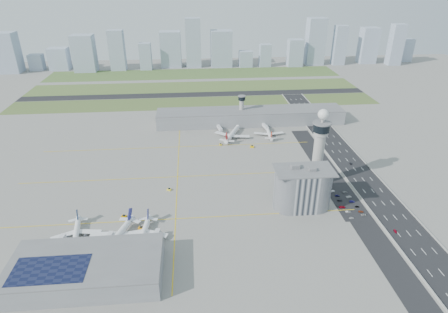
{
  "coord_description": "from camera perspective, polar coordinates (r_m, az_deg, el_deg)",
  "views": [
    {
      "loc": [
        -24.95,
        -247.87,
        157.18
      ],
      "look_at": [
        0.0,
        35.0,
        15.0
      ],
      "focal_mm": 30.0,
      "sensor_mm": 36.0,
      "label": 1
    }
  ],
  "objects": [
    {
      "name": "skyline_bldg_14",
      "position": [
        736.5,
        17.19,
        15.88
      ],
      "size": [
        21.59,
        17.28,
        68.75
      ],
      "primitive_type": "cube",
      "color": "#9EADC1",
      "rests_on": "ground"
    },
    {
      "name": "tug_0",
      "position": [
        276.88,
        -14.99,
        -8.79
      ],
      "size": [
        4.1,
        3.45,
        2.03
      ],
      "primitive_type": null,
      "rotation": [
        0.0,
        0.0,
        -1.92
      ],
      "color": "#D79102",
      "rests_on": "ground"
    },
    {
      "name": "airplane_near_a",
      "position": [
        265.18,
        -21.7,
        -10.56
      ],
      "size": [
        37.59,
        42.27,
        10.54
      ],
      "primitive_type": null,
      "rotation": [
        0.0,
        0.0,
        -1.41
      ],
      "color": "white",
      "rests_on": "ground"
    },
    {
      "name": "car_hw_0",
      "position": [
        279.46,
        24.66,
        -10.31
      ],
      "size": [
        1.74,
        3.6,
        1.19
      ],
      "primitive_type": "imported",
      "rotation": [
        0.0,
        0.0,
        -0.1
      ],
      "color": "#AA0826",
      "rests_on": "ground"
    },
    {
      "name": "skyline_bldg_1",
      "position": [
        743.06,
        -30.21,
        13.5
      ],
      "size": [
        37.63,
        30.1,
        65.6
      ],
      "primitive_type": "cube",
      "color": "#9EADC1",
      "rests_on": "ground"
    },
    {
      "name": "admin_building",
      "position": [
        277.61,
        11.85,
        -4.77
      ],
      "size": [
        42.0,
        24.0,
        33.5
      ],
      "color": "#B2B2B7",
      "rests_on": "ground"
    },
    {
      "name": "skyline_bldg_5",
      "position": [
        690.35,
        -15.98,
        15.3
      ],
      "size": [
        25.49,
        20.39,
        66.89
      ],
      "primitive_type": "cube",
      "color": "#9EADC1",
      "rests_on": "ground"
    },
    {
      "name": "grass_strip_0",
      "position": [
        498.32,
        -4.26,
        8.14
      ],
      "size": [
        480.0,
        50.0,
        0.08
      ],
      "primitive_type": "cube",
      "color": "#3E5227",
      "rests_on": "ground"
    },
    {
      "name": "barrier_left",
      "position": [
        319.09,
        19.02,
        -4.41
      ],
      "size": [
        0.6,
        500.0,
        1.2
      ],
      "primitive_type": "cube",
      "color": "#9E9E99",
      "rests_on": "ground"
    },
    {
      "name": "airplane_near_b",
      "position": [
        252.72,
        -16.17,
        -11.32
      ],
      "size": [
        50.83,
        54.87,
        12.5
      ],
      "primitive_type": null,
      "rotation": [
        0.0,
        0.0,
        -1.92
      ],
      "color": "white",
      "rests_on": "ground"
    },
    {
      "name": "barrier_right",
      "position": [
        331.15,
        23.47,
        -4.05
      ],
      "size": [
        0.6,
        500.0,
        1.2
      ],
      "primitive_type": "cube",
      "color": "#9E9E99",
      "rests_on": "ground"
    },
    {
      "name": "car_hw_4",
      "position": [
        476.11,
        11.63,
        6.85
      ],
      "size": [
        1.83,
        3.87,
        1.28
      ],
      "primitive_type": "imported",
      "rotation": [
        0.0,
        0.0,
        0.09
      ],
      "color": "#A0A6AA",
      "rests_on": "ground"
    },
    {
      "name": "skyline_bldg_17",
      "position": [
        813.65,
        25.93,
        14.38
      ],
      "size": [
        22.64,
        18.11,
        41.06
      ],
      "primitive_type": "cube",
      "color": "#9EADC1",
      "rests_on": "ground"
    },
    {
      "name": "airplane_far_b",
      "position": [
        398.45,
        6.84,
        3.99
      ],
      "size": [
        33.69,
        39.08,
        10.55
      ],
      "primitive_type": null,
      "rotation": [
        0.0,
        0.0,
        1.53
      ],
      "color": "white",
      "rests_on": "ground"
    },
    {
      "name": "skyline_bldg_9",
      "position": [
        693.99,
        -0.41,
        16.12
      ],
      "size": [
        36.96,
        29.57,
        62.11
      ],
      "primitive_type": "cube",
      "color": "#9EADC1",
      "rests_on": "ground"
    },
    {
      "name": "jet_bridge_near_1",
      "position": [
        249.22,
        -17.82,
        -13.21
      ],
      "size": [
        5.39,
        14.31,
        5.7
      ],
      "primitive_type": null,
      "rotation": [
        0.0,
        0.0,
        1.4
      ],
      "color": "silver",
      "rests_on": "ground"
    },
    {
      "name": "skyline_bldg_10",
      "position": [
        693.66,
        3.32,
        14.63
      ],
      "size": [
        23.01,
        18.41,
        27.75
      ],
      "primitive_type": "cube",
      "color": "#9EADC1",
      "rests_on": "ground"
    },
    {
      "name": "skyline_bldg_11",
      "position": [
        698.02,
        6.28,
        15.07
      ],
      "size": [
        20.22,
        16.18,
        38.97
      ],
      "primitive_type": "cube",
      "color": "#9EADC1",
      "rests_on": "ground"
    },
    {
      "name": "tug_2",
      "position": [
        262.9,
        -12.52,
        -10.58
      ],
      "size": [
        4.03,
        3.15,
        2.1
      ],
      "primitive_type": null,
      "rotation": [
        0.0,
        0.0,
        1.37
      ],
      "color": "orange",
      "rests_on": "ground"
    },
    {
      "name": "car_lot_11",
      "position": [
        310.12,
        17.94,
        -5.18
      ],
      "size": [
        4.3,
        2.18,
        1.2
      ],
      "primitive_type": "imported",
      "rotation": [
        0.0,
        0.0,
        1.7
      ],
      "color": "gray",
      "rests_on": "ground"
    },
    {
      "name": "car_lot_10",
      "position": [
        305.07,
        18.49,
        -5.83
      ],
      "size": [
        4.65,
        2.73,
        1.21
      ],
      "primitive_type": "imported",
      "rotation": [
        0.0,
        0.0,
        1.74
      ],
      "color": "silver",
      "rests_on": "ground"
    },
    {
      "name": "skyline_bldg_6",
      "position": [
        683.67,
        -11.86,
        14.7
      ],
      "size": [
        20.04,
        16.03,
        45.2
      ],
      "primitive_type": "cube",
      "color": "#9EADC1",
      "rests_on": "ground"
    },
    {
      "name": "highway",
      "position": [
        325.14,
        21.27,
        -4.31
      ],
      "size": [
        28.0,
        500.0,
        0.1
      ],
      "primitive_type": "cube",
      "color": "black",
      "rests_on": "ground"
    },
    {
      "name": "jet_bridge_near_2",
      "position": [
        243.98,
        -10.76,
        -13.21
      ],
      "size": [
        5.39,
        14.31,
        5.7
      ],
      "primitive_type": null,
      "rotation": [
        0.0,
        0.0,
        1.4
      ],
      "color": "silver",
      "rests_on": "ground"
    },
    {
      "name": "skyline_bldg_8",
      "position": [
        689.2,
        -4.71,
        16.87
      ],
      "size": [
        26.33,
        21.06,
        83.39
      ],
      "primitive_type": "cube",
      "color": "#9EADC1",
      "rests_on": "ground"
    },
    {
      "name": "runway",
      "position": [
        533.55,
        -4.34,
        9.39
      ],
      "size": [
        480.0,
        22.0,
        0.1
      ],
      "primitive_type": "cube",
      "color": "black",
      "rests_on": "ground"
    },
    {
      "name": "skyline_bldg_13",
      "position": [
        727.14,
        13.74,
        16.66
      ],
      "size": [
        32.26,
        25.81,
        81.2
      ],
      "primitive_type": "cube",
      "color": "#9EADC1",
      "rests_on": "ground"
    },
    {
      "name": "car_hw_2",
      "position": [
        424.91,
        15.49,
        3.96
      ],
      "size": [
        2.28,
        4.17,
        1.11
      ],
      "primitive_type": "imported",
      "rotation": [
        0.0,
        0.0,
        -0.11
      ],
      "color": "navy",
      "rests_on": "ground"
    },
    {
      "name": "jet_bridge_far_1",
      "position": [
        417.18,
        5.97,
        4.74
      ],
      "size": [
        5.39,
        14.31,
        5.7
      ],
      "primitive_type": null,
      "rotation": [
        0.0,
        0.0,
        -1.4
      ],
      "color": "silver",
      "rests_on": "ground"
    },
    {
      "name": "car_lot_8",
      "position": [
        295.32,
        19.63,
        -7.19
      ],
      "size": [
        3.37,
        1.58,
        1.11
      ],
      "primitive_type": "imported",
      "rotation": [
        0.0,
        0.0,
        1.49
      ],
      "color": "black",
      "rests_on": "ground"
    },
    {
      "name": "car_lot_5",
      "position": [
        308.28,
        16.21,
        -5.1
      ],
      "size": [
        4.1,
        1.84,
        1.31
      ],
      "primitive_type": "imported",
      "rotation": [
        0.0,
        0.0,
        1.69
      ],
      "color": "white",
      "rests_on": "ground"
    },
    {
      "name": "skyline_bldg_16",
      "position": [
        769.83,
        24.72,
        15.22
      ],
      "size": [
        23.04,
        18.43,
        71.56
      ],
      "primitive_type": "cube",
      "color": "#9EADC1",
      "rests_on": "ground"
    },
    {
      "name": "tug_5",
      "position": [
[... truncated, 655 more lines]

